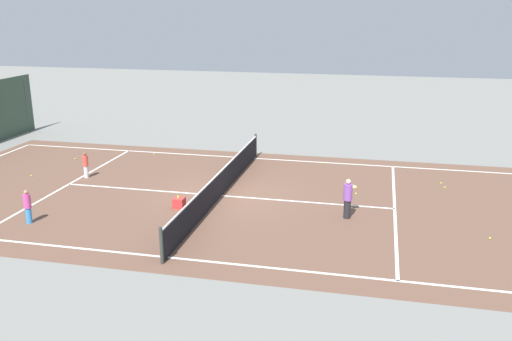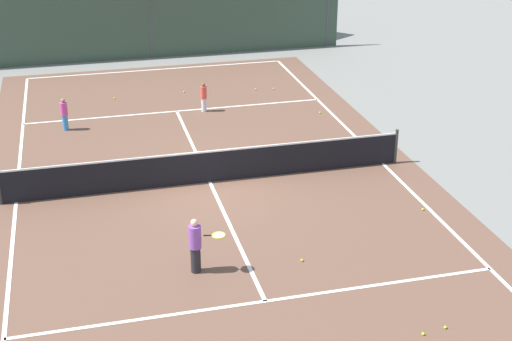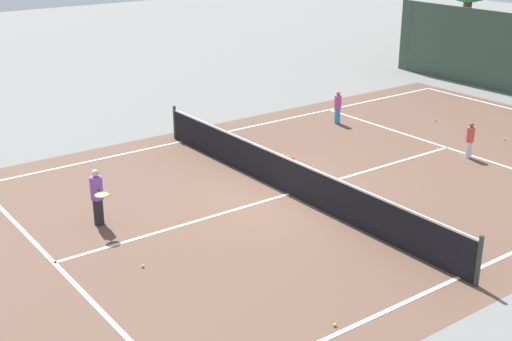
{
  "view_description": "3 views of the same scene",
  "coord_description": "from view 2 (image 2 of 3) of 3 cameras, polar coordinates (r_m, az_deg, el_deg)",
  "views": [
    {
      "loc": [
        -18.99,
        -5.65,
        6.9
      ],
      "look_at": [
        -0.54,
        -1.47,
        1.26
      ],
      "focal_mm": 38.71,
      "sensor_mm": 36.0,
      "label": 1
    },
    {
      "loc": [
        -3.58,
        -19.68,
        9.33
      ],
      "look_at": [
        1.15,
        -1.03,
        0.69
      ],
      "focal_mm": 52.32,
      "sensor_mm": 36.0,
      "label": 2
    },
    {
      "loc": [
        12.97,
        -10.67,
        6.98
      ],
      "look_at": [
        0.46,
        -1.42,
        1.12
      ],
      "focal_mm": 48.4,
      "sensor_mm": 36.0,
      "label": 3
    }
  ],
  "objects": [
    {
      "name": "perimeter_fence",
      "position": [
        34.74,
        -8.12,
        11.08
      ],
      "size": [
        18.0,
        0.12,
        3.2
      ],
      "color": "#384C3D",
      "rests_on": "ground_plane"
    },
    {
      "name": "tennis_ball_5",
      "position": [
        15.98,
        12.66,
        -12.1
      ],
      "size": [
        0.07,
        0.07,
        0.07
      ],
      "primitive_type": "sphere",
      "color": "#CCE533",
      "rests_on": "ground_plane"
    },
    {
      "name": "player_2",
      "position": [
        27.67,
        -4.02,
        5.64
      ],
      "size": [
        0.23,
        0.23,
        1.1
      ],
      "color": "silver",
      "rests_on": "ground_plane"
    },
    {
      "name": "tennis_ball_1",
      "position": [
        30.26,
        1.36,
        6.27
      ],
      "size": [
        0.07,
        0.07,
        0.07
      ],
      "primitive_type": "sphere",
      "color": "#CCE533",
      "rests_on": "ground_plane"
    },
    {
      "name": "tennis_ball_8",
      "position": [
        20.87,
        12.63,
        -2.92
      ],
      "size": [
        0.07,
        0.07,
        0.07
      ],
      "primitive_type": "sphere",
      "color": "#CCE533",
      "rests_on": "ground_plane"
    },
    {
      "name": "tennis_ball_3",
      "position": [
        30.17,
        -0.05,
        6.23
      ],
      "size": [
        0.07,
        0.07,
        0.07
      ],
      "primitive_type": "sphere",
      "color": "#CCE533",
      "rests_on": "ground_plane"
    },
    {
      "name": "player_1",
      "position": [
        17.35,
        -4.6,
        -5.68
      ],
      "size": [
        0.88,
        0.45,
        1.38
      ],
      "color": "#232328",
      "rests_on": "ground_plane"
    },
    {
      "name": "player_0",
      "position": [
        26.61,
        -14.45,
        4.21
      ],
      "size": [
        0.25,
        0.25,
        1.15
      ],
      "color": "#388CD8",
      "rests_on": "ground_plane"
    },
    {
      "name": "tennis_ball_0",
      "position": [
        29.64,
        -10.78,
        5.46
      ],
      "size": [
        0.07,
        0.07,
        0.07
      ],
      "primitive_type": "sphere",
      "color": "#CCE533",
      "rests_on": "ground_plane"
    },
    {
      "name": "tennis_ball_6",
      "position": [
        30.0,
        -5.54,
        6.01
      ],
      "size": [
        0.07,
        0.07,
        0.07
      ],
      "primitive_type": "sphere",
      "color": "#CCE533",
      "rests_on": "ground_plane"
    },
    {
      "name": "court_surface",
      "position": [
        22.07,
        -3.56,
        -0.88
      ],
      "size": [
        13.0,
        25.0,
        0.01
      ],
      "color": "brown",
      "rests_on": "ground_plane"
    },
    {
      "name": "tennis_ball_9",
      "position": [
        16.27,
        14.27,
        -11.54
      ],
      "size": [
        0.07,
        0.07,
        0.07
      ],
      "primitive_type": "sphere",
      "color": "#CCE533",
      "rests_on": "ground_plane"
    },
    {
      "name": "ball_crate",
      "position": [
        22.8,
        -7.97,
        0.27
      ],
      "size": [
        0.4,
        0.38,
        0.43
      ],
      "color": "red",
      "rests_on": "ground_plane"
    },
    {
      "name": "tennis_ball_7",
      "position": [
        27.64,
        4.92,
        4.43
      ],
      "size": [
        0.07,
        0.07,
        0.07
      ],
      "primitive_type": "sphere",
      "color": "#CCE533",
      "rests_on": "ground_plane"
    },
    {
      "name": "tennis_ball_4",
      "position": [
        18.06,
        3.54,
        -6.86
      ],
      "size": [
        0.07,
        0.07,
        0.07
      ],
      "primitive_type": "sphere",
      "color": "#CCE533",
      "rests_on": "ground_plane"
    },
    {
      "name": "ground_plane",
      "position": [
        22.07,
        -3.56,
        -0.89
      ],
      "size": [
        80.0,
        80.0,
        0.0
      ],
      "primitive_type": "plane",
      "color": "slate"
    },
    {
      "name": "tennis_net",
      "position": [
        21.86,
        -3.6,
        0.33
      ],
      "size": [
        11.9,
        0.1,
        1.1
      ],
      "color": "#333833",
      "rests_on": "ground_plane"
    }
  ]
}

